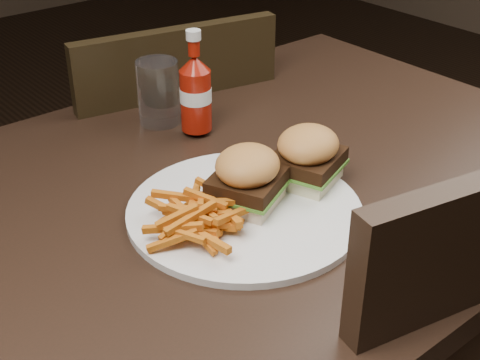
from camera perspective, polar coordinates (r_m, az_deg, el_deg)
dining_table at (r=1.00m, az=-0.85°, el=-1.17°), size 1.20×0.80×0.04m
chair_far at (r=1.59m, az=-7.41°, el=-1.02°), size 0.50×0.50×0.04m
plate at (r=0.92m, az=0.40°, el=-2.66°), size 0.32×0.32×0.01m
sandwich_half_a at (r=0.92m, az=0.63°, el=-1.44°), size 0.11×0.11×0.02m
sandwich_half_b at (r=0.98m, az=5.70°, el=0.46°), size 0.11×0.10×0.02m
fries_pile at (r=0.86m, az=-3.63°, el=-3.19°), size 0.14×0.14×0.04m
ketchup_bottle at (r=1.12m, az=-3.79°, el=6.80°), size 0.06×0.06×0.10m
tumbler at (r=1.16m, az=-6.98°, el=7.41°), size 0.10×0.10×0.11m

